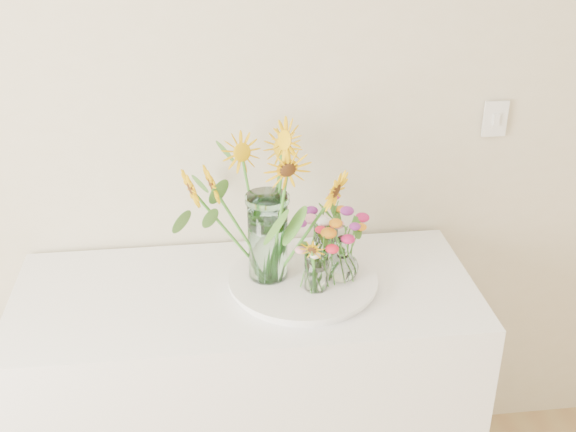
{
  "coord_description": "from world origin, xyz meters",
  "views": [
    {
      "loc": [
        -0.24,
        0.09,
        2.09
      ],
      "look_at": [
        -0.02,
        1.93,
        1.14
      ],
      "focal_mm": 45.0,
      "sensor_mm": 36.0,
      "label": 1
    }
  ],
  "objects_px": {
    "small_vase_b": "(343,259)",
    "small_vase_c": "(325,244)",
    "tray": "(303,283)",
    "mason_jar": "(268,237)",
    "counter": "(249,404)",
    "small_vase_a": "(316,272)"
  },
  "relations": [
    {
      "from": "counter",
      "to": "tray",
      "type": "relative_size",
      "value": 3.27
    },
    {
      "from": "mason_jar",
      "to": "small_vase_b",
      "type": "bearing_deg",
      "value": -10.33
    },
    {
      "from": "small_vase_b",
      "to": "small_vase_c",
      "type": "xyz_separation_m",
      "value": [
        -0.03,
        0.1,
        -0.01
      ]
    },
    {
      "from": "counter",
      "to": "small_vase_b",
      "type": "relative_size",
      "value": 9.85
    },
    {
      "from": "small_vase_a",
      "to": "small_vase_c",
      "type": "distance_m",
      "value": 0.16
    },
    {
      "from": "counter",
      "to": "mason_jar",
      "type": "relative_size",
      "value": 5.09
    },
    {
      "from": "counter",
      "to": "small_vase_c",
      "type": "bearing_deg",
      "value": 19.21
    },
    {
      "from": "counter",
      "to": "small_vase_a",
      "type": "bearing_deg",
      "value": -16.75
    },
    {
      "from": "tray",
      "to": "small_vase_a",
      "type": "distance_m",
      "value": 0.1
    },
    {
      "from": "small_vase_b",
      "to": "small_vase_c",
      "type": "distance_m",
      "value": 0.11
    },
    {
      "from": "counter",
      "to": "small_vase_b",
      "type": "bearing_deg",
      "value": -2.9
    },
    {
      "from": "mason_jar",
      "to": "small_vase_a",
      "type": "xyz_separation_m",
      "value": [
        0.13,
        -0.09,
        -0.08
      ]
    },
    {
      "from": "tray",
      "to": "small_vase_c",
      "type": "relative_size",
      "value": 3.26
    },
    {
      "from": "counter",
      "to": "small_vase_c",
      "type": "height_order",
      "value": "small_vase_c"
    },
    {
      "from": "small_vase_b",
      "to": "small_vase_c",
      "type": "relative_size",
      "value": 1.08
    },
    {
      "from": "counter",
      "to": "tray",
      "type": "distance_m",
      "value": 0.49
    },
    {
      "from": "mason_jar",
      "to": "small_vase_b",
      "type": "distance_m",
      "value": 0.23
    },
    {
      "from": "tray",
      "to": "mason_jar",
      "type": "distance_m",
      "value": 0.18
    },
    {
      "from": "small_vase_a",
      "to": "small_vase_c",
      "type": "xyz_separation_m",
      "value": [
        0.05,
        0.15,
        0.01
      ]
    },
    {
      "from": "tray",
      "to": "small_vase_b",
      "type": "distance_m",
      "value": 0.14
    },
    {
      "from": "counter",
      "to": "small_vase_b",
      "type": "height_order",
      "value": "small_vase_b"
    },
    {
      "from": "mason_jar",
      "to": "small_vase_b",
      "type": "relative_size",
      "value": 1.94
    }
  ]
}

